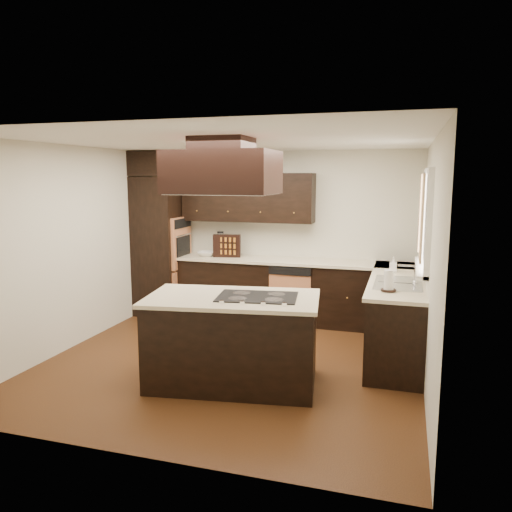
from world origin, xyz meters
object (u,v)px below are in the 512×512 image
Objects in this scene: range_hood at (222,172)px; island at (233,342)px; spice_rack at (227,246)px; oven_column at (161,246)px.

island is at bearing -15.76° from range_hood.
spice_rack is at bearing 103.02° from island.
spice_rack is at bearing 3.48° from oven_column.
oven_column reaches higher than island.
spice_rack is at bearing 109.22° from range_hood.
range_hood reaches higher than spice_rack.
range_hood is (-0.11, 0.03, 1.72)m from island.
range_hood is 2.56× the size of spice_rack.
oven_column is at bearing 129.74° from range_hood.
oven_column is 1.27× the size of island.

